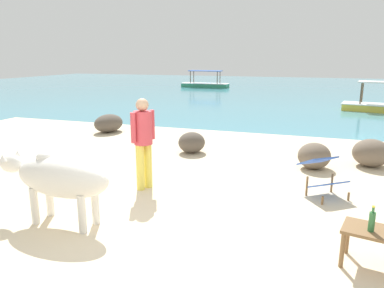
{
  "coord_description": "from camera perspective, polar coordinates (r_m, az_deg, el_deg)",
  "views": [
    {
      "loc": [
        2.07,
        -4.1,
        2.35
      ],
      "look_at": [
        -0.35,
        3.0,
        0.55
      ],
      "focal_mm": 34.13,
      "sensor_mm": 36.0,
      "label": 1
    }
  ],
  "objects": [
    {
      "name": "shore_rock_large",
      "position": [
        8.97,
        -0.05,
        0.25
      ],
      "size": [
        0.8,
        0.83,
        0.51
      ],
      "primitive_type": "ellipsoid",
      "rotation": [
        0.0,
        0.0,
        1.3
      ],
      "color": "brown",
      "rests_on": "sand_beach"
    },
    {
      "name": "shore_rock_small",
      "position": [
        11.72,
        -12.9,
        3.18
      ],
      "size": [
        0.93,
        1.15,
        0.56
      ],
      "primitive_type": "ellipsoid",
      "rotation": [
        0.0,
        0.0,
        1.34
      ],
      "color": "brown",
      "rests_on": "sand_beach"
    },
    {
      "name": "cow",
      "position": [
        5.39,
        -20.01,
        -4.87
      ],
      "size": [
        1.84,
        0.59,
        1.04
      ],
      "rotation": [
        0.0,
        0.0,
        3.11
      ],
      "color": "silver",
      "rests_on": "sand_beach"
    },
    {
      "name": "bottle",
      "position": [
        4.5,
        26.28,
        -10.75
      ],
      "size": [
        0.07,
        0.07,
        0.3
      ],
      "color": "#2D6B38",
      "rests_on": "low_bench_table"
    },
    {
      "name": "sand_beach",
      "position": [
        5.15,
        -7.3,
        -13.54
      ],
      "size": [
        18.0,
        14.0,
        0.04
      ],
      "primitive_type": "cube",
      "color": "beige",
      "rests_on": "ground"
    },
    {
      "name": "water_surface",
      "position": [
        26.28,
        14.38,
        7.97
      ],
      "size": [
        60.0,
        36.0,
        0.03
      ],
      "primitive_type": "cube",
      "color": "teal",
      "rests_on": "ground"
    },
    {
      "name": "deck_chair_near",
      "position": [
        6.58,
        19.73,
        -4.34
      ],
      "size": [
        0.89,
        0.93,
        0.68
      ],
      "rotation": [
        0.0,
        0.0,
        5.38
      ],
      "color": "brown",
      "rests_on": "sand_beach"
    },
    {
      "name": "shore_rock_flat",
      "position": [
        8.73,
        26.21,
        -1.25
      ],
      "size": [
        0.81,
        0.8,
        0.59
      ],
      "primitive_type": "ellipsoid",
      "rotation": [
        0.0,
        0.0,
        0.06
      ],
      "color": "#6B5B4C",
      "rests_on": "sand_beach"
    },
    {
      "name": "person_standing",
      "position": [
        6.41,
        -7.63,
        1.1
      ],
      "size": [
        0.32,
        0.47,
        1.62
      ],
      "rotation": [
        0.0,
        0.0,
        2.72
      ],
      "color": "#DBC64C",
      "rests_on": "sand_beach"
    },
    {
      "name": "boat_green",
      "position": [
        28.71,
        2.06,
        9.4
      ],
      "size": [
        3.69,
        1.23,
        1.29
      ],
      "rotation": [
        0.0,
        0.0,
        3.12
      ],
      "color": "#338E66",
      "rests_on": "water_surface"
    },
    {
      "name": "shore_rock_medium",
      "position": [
        8.11,
        18.55,
        -1.76
      ],
      "size": [
        0.85,
        0.88,
        0.55
      ],
      "primitive_type": "ellipsoid",
      "rotation": [
        0.0,
        0.0,
        1.27
      ],
      "color": "#6B5B4C",
      "rests_on": "sand_beach"
    },
    {
      "name": "low_bench_table",
      "position": [
        4.62,
        27.23,
        -12.84
      ],
      "size": [
        0.84,
        0.59,
        0.45
      ],
      "rotation": [
        0.0,
        0.0,
        -0.22
      ],
      "color": "brown",
      "rests_on": "sand_beach"
    }
  ]
}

